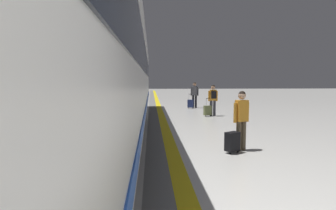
% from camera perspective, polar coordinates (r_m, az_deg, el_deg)
% --- Properties ---
extents(safety_line_strip, '(0.36, 80.00, 0.01)m').
position_cam_1_polar(safety_line_strip, '(10.23, -0.43, -5.44)').
color(safety_line_strip, yellow).
rests_on(safety_line_strip, ground).
extents(tactile_edge_band, '(0.69, 80.00, 0.01)m').
position_cam_1_polar(tactile_edge_band, '(10.22, -2.47, -5.46)').
color(tactile_edge_band, slate).
rests_on(tactile_edge_band, ground).
extents(high_speed_train, '(2.94, 28.48, 4.97)m').
position_cam_1_polar(high_speed_train, '(6.59, -18.12, 10.22)').
color(high_speed_train, '#38383D').
rests_on(high_speed_train, ground).
extents(passenger_near, '(0.47, 0.30, 1.61)m').
position_cam_1_polar(passenger_near, '(7.56, 15.23, -2.26)').
color(passenger_near, brown).
rests_on(passenger_near, ground).
extents(suitcase_near, '(0.44, 0.38, 0.55)m').
position_cam_1_polar(suitcase_near, '(7.32, 13.38, -7.49)').
color(suitcase_near, black).
rests_on(suitcase_near, ground).
extents(passenger_mid, '(0.52, 0.32, 1.76)m').
position_cam_1_polar(passenger_mid, '(18.69, 5.62, 2.53)').
color(passenger_mid, black).
rests_on(passenger_mid, ground).
extents(suitcase_mid, '(0.43, 0.34, 0.98)m').
position_cam_1_polar(suitcase_mid, '(18.39, 4.77, 0.30)').
color(suitcase_mid, '#19234C').
rests_on(suitcase_mid, ground).
extents(passenger_far, '(0.52, 0.33, 1.66)m').
position_cam_1_polar(passenger_far, '(14.58, 9.48, 1.56)').
color(passenger_far, '#383842').
rests_on(passenger_far, ground).
extents(suitcase_far, '(0.42, 0.32, 0.96)m').
position_cam_1_polar(suitcase_far, '(14.43, 8.32, -1.13)').
color(suitcase_far, '#596038').
rests_on(suitcase_far, ground).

